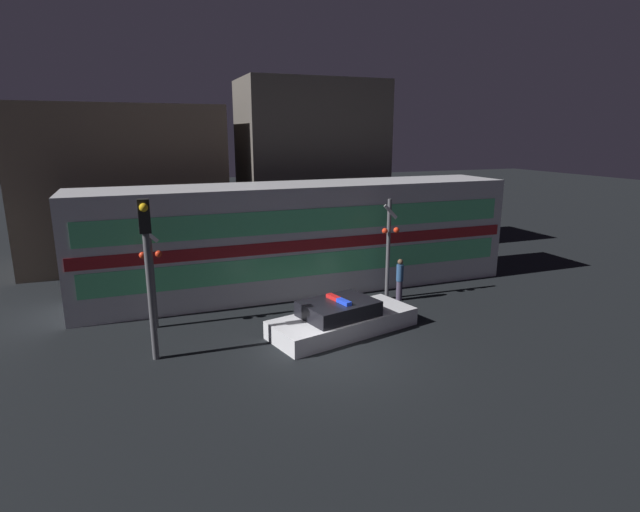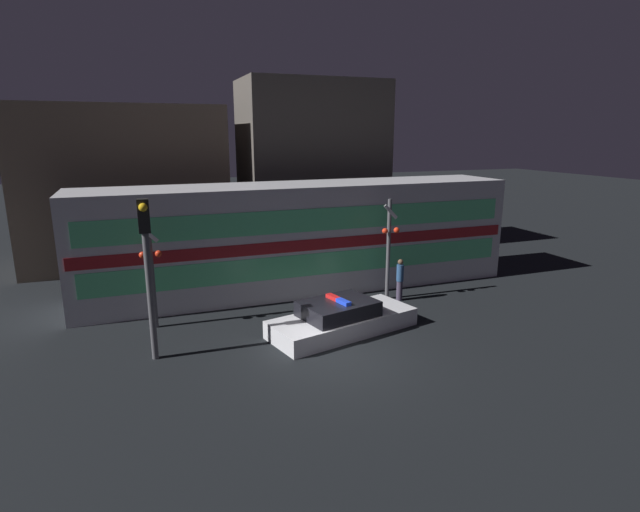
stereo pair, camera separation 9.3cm
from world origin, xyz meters
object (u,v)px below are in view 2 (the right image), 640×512
(crossing_signal_near, at_px, (389,245))
(traffic_light_corner, at_px, (147,262))
(pedestrian, at_px, (400,279))
(train, at_px, (302,237))
(police_car, at_px, (342,319))

(crossing_signal_near, relative_size, traffic_light_corner, 0.85)
(pedestrian, distance_m, crossing_signal_near, 1.36)
(crossing_signal_near, bearing_deg, traffic_light_corner, -164.93)
(train, distance_m, police_car, 5.20)
(traffic_light_corner, bearing_deg, train, 38.86)
(train, relative_size, traffic_light_corner, 3.82)
(pedestrian, bearing_deg, police_car, -147.65)
(crossing_signal_near, bearing_deg, pedestrian, -39.67)
(police_car, height_order, traffic_light_corner, traffic_light_corner)
(pedestrian, relative_size, crossing_signal_near, 0.42)
(pedestrian, bearing_deg, train, 136.05)
(police_car, bearing_deg, pedestrian, 18.96)
(crossing_signal_near, height_order, traffic_light_corner, traffic_light_corner)
(train, height_order, pedestrian, train)
(pedestrian, relative_size, traffic_light_corner, 0.36)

